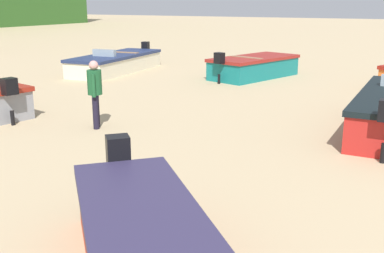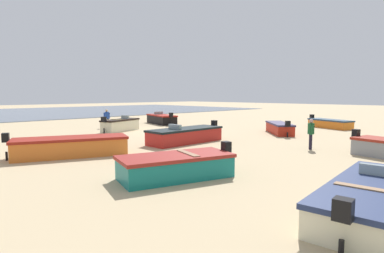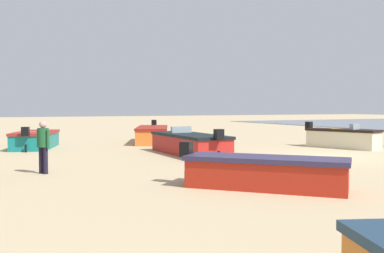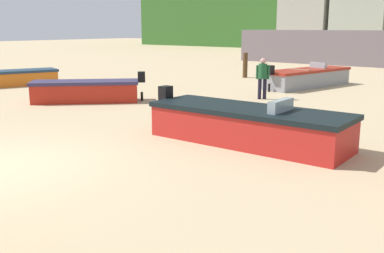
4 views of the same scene
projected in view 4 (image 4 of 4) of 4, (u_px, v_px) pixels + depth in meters
The scene contains 9 objects.
harbor_pier at pixel (377, 48), 32.62m from camera, with size 21.65×2.40×2.58m, color slate.
townhouse_left at pixel (310, 6), 52.40m from camera, with size 5.68×5.66×10.41m, color #9D9B8E.
townhouse_centre_left at pixel (363, 20), 48.96m from camera, with size 5.71×5.62×7.04m, color #9AA190.
boat_grey_1 at pixel (306, 78), 21.45m from camera, with size 2.53×5.54×1.17m.
boat_red_2 at pixel (86, 91), 17.11m from camera, with size 3.72×3.71×1.13m.
boat_red_3 at pixel (247, 125), 10.96m from camera, with size 5.31×1.72×1.21m.
boat_orange_8 at pixel (15, 78), 21.91m from camera, with size 2.58×4.22×1.07m.
mooring_post_near_water at pixel (245, 65), 25.34m from camera, with size 0.27×0.27×1.40m, color #4A341D.
beach_walker_distant at pixel (263, 75), 17.64m from camera, with size 0.49×0.47×1.62m.
Camera 4 is at (8.56, -4.30, 2.80)m, focal length 41.94 mm.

